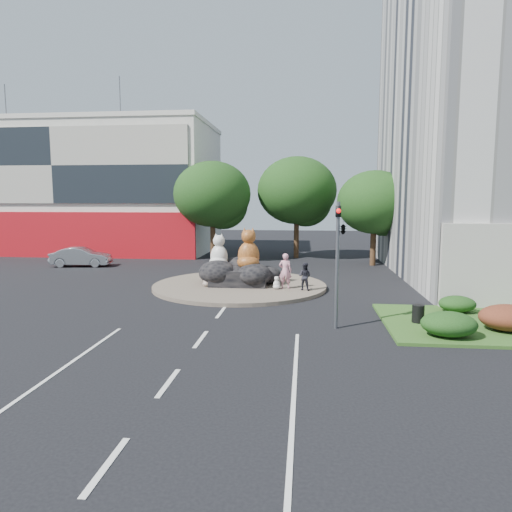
{
  "coord_description": "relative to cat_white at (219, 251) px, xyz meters",
  "views": [
    {
      "loc": [
        3.73,
        -15.83,
        5.08
      ],
      "look_at": [
        1.08,
        8.83,
        2.0
      ],
      "focal_mm": 32.0,
      "sensor_mm": 36.0,
      "label": 1
    }
  ],
  "objects": [
    {
      "name": "kitten_calico",
      "position": [
        -0.48,
        -1.13,
        -1.44
      ],
      "size": [
        0.67,
        0.62,
        0.94
      ],
      "primitive_type": null,
      "rotation": [
        0.0,
        0.0,
        -0.26
      ],
      "color": "silver",
      "rests_on": "roundabout_island"
    },
    {
      "name": "ground",
      "position": [
        1.24,
        -10.23,
        -2.11
      ],
      "size": [
        120.0,
        120.0,
        0.0
      ],
      "primitive_type": "plane",
      "color": "black",
      "rests_on": "ground"
    },
    {
      "name": "grass_verge",
      "position": [
        13.24,
        -7.23,
        -2.05
      ],
      "size": [
        10.0,
        6.0,
        0.12
      ],
      "primitive_type": "cube",
      "color": "#2A511B",
      "rests_on": "ground"
    },
    {
      "name": "litter_bin",
      "position": [
        9.59,
        -7.41,
        -1.64
      ],
      "size": [
        0.5,
        0.5,
        0.72
      ],
      "primitive_type": "cylinder",
      "rotation": [
        0.0,
        0.0,
        -0.02
      ],
      "color": "black",
      "rests_on": "grass_verge"
    },
    {
      "name": "shophouse_block",
      "position": [
        -16.76,
        17.68,
        4.07
      ],
      "size": [
        25.2,
        12.3,
        17.4
      ],
      "color": "silver",
      "rests_on": "ground"
    },
    {
      "name": "rock_plinth",
      "position": [
        1.24,
        -0.23,
        -1.46
      ],
      "size": [
        3.2,
        2.6,
        0.9
      ],
      "primitive_type": null,
      "color": "black",
      "rests_on": "roundabout_island"
    },
    {
      "name": "tree_right",
      "position": [
        10.31,
        9.83,
        2.52
      ],
      "size": [
        5.7,
        5.7,
        7.3
      ],
      "color": "#382314",
      "rests_on": "ground"
    },
    {
      "name": "hedge_red",
      "position": [
        12.74,
        -8.23,
        -1.5
      ],
      "size": [
        2.2,
        1.76,
        0.99
      ],
      "primitive_type": "ellipsoid",
      "color": "#542316",
      "rests_on": "grass_verge"
    },
    {
      "name": "tree_left",
      "position": [
        -2.69,
        11.83,
        3.13
      ],
      "size": [
        6.46,
        6.46,
        8.27
      ],
      "color": "#382314",
      "rests_on": "ground"
    },
    {
      "name": "hedge_back_green",
      "position": [
        11.74,
        -5.43,
        -1.63
      ],
      "size": [
        1.6,
        1.28,
        0.72
      ],
      "primitive_type": "ellipsoid",
      "color": "#193812",
      "rests_on": "grass_verge"
    },
    {
      "name": "cat_white",
      "position": [
        0.0,
        0.0,
        0.0
      ],
      "size": [
        1.54,
        1.45,
        2.03
      ],
      "primitive_type": null,
      "rotation": [
        0.0,
        0.0,
        -0.41
      ],
      "color": "silver",
      "rests_on": "rock_plinth"
    },
    {
      "name": "roundabout_island",
      "position": [
        1.24,
        -0.23,
        -2.01
      ],
      "size": [
        10.0,
        10.0,
        0.2
      ],
      "primitive_type": "cylinder",
      "color": "brown",
      "rests_on": "ground"
    },
    {
      "name": "pedestrian_pink",
      "position": [
        3.93,
        -1.24,
        -0.94
      ],
      "size": [
        0.74,
        0.51,
        1.95
      ],
      "primitive_type": "imported",
      "rotation": [
        0.0,
        0.0,
        3.07
      ],
      "color": "pink",
      "rests_on": "roundabout_island"
    },
    {
      "name": "tree_mid",
      "position": [
        4.31,
        13.83,
        3.44
      ],
      "size": [
        6.84,
        6.84,
        8.76
      ],
      "color": "#382314",
      "rests_on": "ground"
    },
    {
      "name": "hedge_near_green",
      "position": [
        10.24,
        -9.23,
        -1.54
      ],
      "size": [
        2.0,
        1.6,
        0.9
      ],
      "primitive_type": "ellipsoid",
      "color": "#193812",
      "rests_on": "grass_verge"
    },
    {
      "name": "kitten_white",
      "position": [
        3.47,
        -1.47,
        -1.55
      ],
      "size": [
        0.52,
        0.48,
        0.73
      ],
      "primitive_type": null,
      "rotation": [
        0.0,
        0.0,
        0.27
      ],
      "color": "silver",
      "rests_on": "roundabout_island"
    },
    {
      "name": "pedestrian_dark",
      "position": [
        5.0,
        -1.59,
        -1.16
      ],
      "size": [
        0.88,
        0.78,
        1.5
      ],
      "primitive_type": "imported",
      "rotation": [
        0.0,
        0.0,
        2.79
      ],
      "color": "#212029",
      "rests_on": "roundabout_island"
    },
    {
      "name": "parked_car",
      "position": [
        -11.99,
        6.81,
        -1.38
      ],
      "size": [
        4.61,
        2.13,
        1.46
      ],
      "primitive_type": "imported",
      "rotation": [
        0.0,
        0.0,
        1.71
      ],
      "color": "#9DA1A4",
      "rests_on": "ground"
    },
    {
      "name": "cat_tabby",
      "position": [
        1.78,
        -0.29,
        0.18
      ],
      "size": [
        1.52,
        1.34,
        2.39
      ],
      "primitive_type": null,
      "rotation": [
        0.0,
        0.0,
        0.07
      ],
      "color": "orange",
      "rests_on": "rock_plinth"
    },
    {
      "name": "street_lamp",
      "position": [
        14.06,
        -2.23,
        2.44
      ],
      "size": [
        2.34,
        0.22,
        8.06
      ],
      "color": "#595B60",
      "rests_on": "ground"
    },
    {
      "name": "traffic_light",
      "position": [
        6.34,
        -8.23,
        1.51
      ],
      "size": [
        0.44,
        1.24,
        5.0
      ],
      "color": "#595B60",
      "rests_on": "ground"
    }
  ]
}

